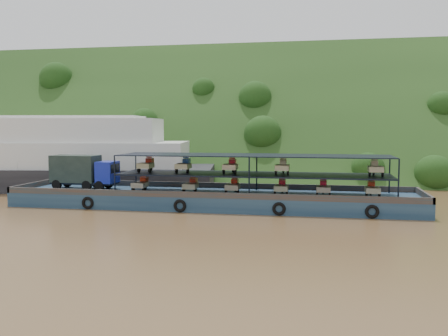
# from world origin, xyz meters

# --- Properties ---
(ground) EXTENTS (160.00, 160.00, 0.00)m
(ground) POSITION_xyz_m (0.00, 0.00, 0.00)
(ground) COLOR brown
(ground) RESTS_ON ground
(hillside) EXTENTS (140.00, 39.60, 39.60)m
(hillside) POSITION_xyz_m (0.00, 36.00, 0.00)
(hillside) COLOR #1A3212
(hillside) RESTS_ON ground
(cargo_barge) EXTENTS (35.00, 7.18, 4.54)m
(cargo_barge) POSITION_xyz_m (-3.32, 0.99, 1.07)
(cargo_barge) COLOR #142C46
(cargo_barge) RESTS_ON ground
(passenger_ferry) EXTENTS (41.15, 16.14, 8.12)m
(passenger_ferry) POSITION_xyz_m (-25.05, 10.03, 3.51)
(passenger_ferry) COLOR black
(passenger_ferry) RESTS_ON ground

